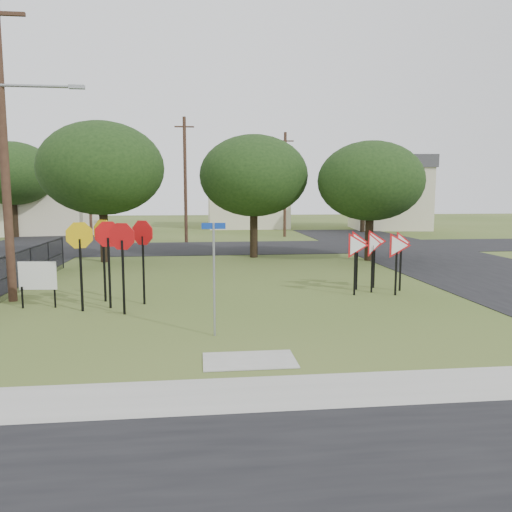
{
  "coord_description": "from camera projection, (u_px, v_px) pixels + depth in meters",
  "views": [
    {
      "loc": [
        -1.04,
        -12.76,
        3.61
      ],
      "look_at": [
        0.76,
        3.0,
        1.6
      ],
      "focal_mm": 35.0,
      "sensor_mm": 36.0,
      "label": 1
    }
  ],
  "objects": [
    {
      "name": "street_name_sign",
      "position": [
        214.0,
        271.0,
        12.48
      ],
      "size": [
        0.59,
        0.06,
        2.88
      ],
      "color": "#94989C",
      "rests_on": "ground"
    },
    {
      "name": "tree_near_mid",
      "position": [
        254.0,
        176.0,
        27.59
      ],
      "size": [
        6.0,
        6.0,
        6.8
      ],
      "color": "black",
      "rests_on": "ground"
    },
    {
      "name": "tree_far_right",
      "position": [
        364.0,
        183.0,
        45.69
      ],
      "size": [
        6.0,
        6.0,
        6.8
      ],
      "color": "black",
      "rests_on": "ground"
    },
    {
      "name": "house_left",
      "position": [
        53.0,
        192.0,
        44.63
      ],
      "size": [
        10.58,
        8.88,
        7.2
      ],
      "color": "beige",
      "rests_on": "ground"
    },
    {
      "name": "stop_sign_cluster",
      "position": [
        112.0,
        244.0,
        15.55
      ],
      "size": [
        2.54,
        2.31,
        2.76
      ],
      "color": "black",
      "rests_on": "ground"
    },
    {
      "name": "street_right",
      "position": [
        468.0,
        267.0,
        24.35
      ],
      "size": [
        8.0,
        50.0,
        0.02
      ],
      "primitive_type": "cube",
      "color": "black",
      "rests_on": "ground"
    },
    {
      "name": "tree_near_left",
      "position": [
        102.0,
        169.0,
        25.66
      ],
      "size": [
        6.4,
        6.4,
        7.27
      ],
      "color": "black",
      "rests_on": "ground"
    },
    {
      "name": "far_pole_a",
      "position": [
        185.0,
        179.0,
        36.0
      ],
      "size": [
        1.4,
        0.24,
        9.0
      ],
      "color": "#492F21",
      "rests_on": "ground"
    },
    {
      "name": "planting_strip",
      "position": [
        268.0,
        424.0,
        7.82
      ],
      "size": [
        30.0,
        0.8,
        0.02
      ],
      "primitive_type": "cube",
      "color": "#425720",
      "rests_on": "ground"
    },
    {
      "name": "far_pole_c",
      "position": [
        89.0,
        181.0,
        41.02
      ],
      "size": [
        1.4,
        0.24,
        9.0
      ],
      "color": "#492F21",
      "rests_on": "ground"
    },
    {
      "name": "tree_near_right",
      "position": [
        371.0,
        181.0,
        26.33
      ],
      "size": [
        5.6,
        5.6,
        6.33
      ],
      "color": "black",
      "rests_on": "ground"
    },
    {
      "name": "sidewalk",
      "position": [
        259.0,
        393.0,
        9.01
      ],
      "size": [
        30.0,
        1.6,
        0.02
      ],
      "primitive_type": "cube",
      "color": "#9B9A92",
      "rests_on": "ground"
    },
    {
      "name": "yield_sign_cluster",
      "position": [
        376.0,
        246.0,
        18.12
      ],
      "size": [
        2.86,
        1.62,
        2.28
      ],
      "color": "black",
      "rests_on": "ground"
    },
    {
      "name": "house_mid",
      "position": [
        247.0,
        197.0,
        52.63
      ],
      "size": [
        8.4,
        8.4,
        6.2
      ],
      "color": "beige",
      "rests_on": "ground"
    },
    {
      "name": "street_far",
      "position": [
        215.0,
        248.0,
        32.86
      ],
      "size": [
        60.0,
        8.0,
        0.02
      ],
      "primitive_type": "cube",
      "color": "black",
      "rests_on": "ground"
    },
    {
      "name": "tree_far_left",
      "position": [
        12.0,
        173.0,
        40.27
      ],
      "size": [
        6.8,
        6.8,
        7.73
      ],
      "color": "black",
      "rests_on": "ground"
    },
    {
      "name": "fence_run",
      "position": [
        21.0,
        270.0,
        18.36
      ],
      "size": [
        0.05,
        11.55,
        1.5
      ],
      "color": "black",
      "rests_on": "ground"
    },
    {
      "name": "house_right",
      "position": [
        389.0,
        193.0,
        50.19
      ],
      "size": [
        8.3,
        8.3,
        7.2
      ],
      "color": "beige",
      "rests_on": "ground"
    },
    {
      "name": "ground",
      "position": [
        240.0,
        331.0,
        13.15
      ],
      "size": [
        140.0,
        140.0,
        0.0
      ],
      "primitive_type": "plane",
      "color": "#425720"
    },
    {
      "name": "far_pole_b",
      "position": [
        285.0,
        184.0,
        40.87
      ],
      "size": [
        1.4,
        0.24,
        8.5
      ],
      "color": "#492F21",
      "rests_on": "ground"
    },
    {
      "name": "utility_pole_main",
      "position": [
        5.0,
        143.0,
        16.11
      ],
      "size": [
        3.55,
        0.33,
        10.0
      ],
      "color": "#492F21",
      "rests_on": "ground"
    },
    {
      "name": "info_board",
      "position": [
        38.0,
        277.0,
        15.63
      ],
      "size": [
        1.18,
        0.15,
        1.48
      ],
      "color": "black",
      "rests_on": "ground"
    },
    {
      "name": "curb_pad",
      "position": [
        249.0,
        360.0,
        10.78
      ],
      "size": [
        2.0,
        1.2,
        0.02
      ],
      "primitive_type": "cube",
      "color": "#9B9A92",
      "rests_on": "ground"
    }
  ]
}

